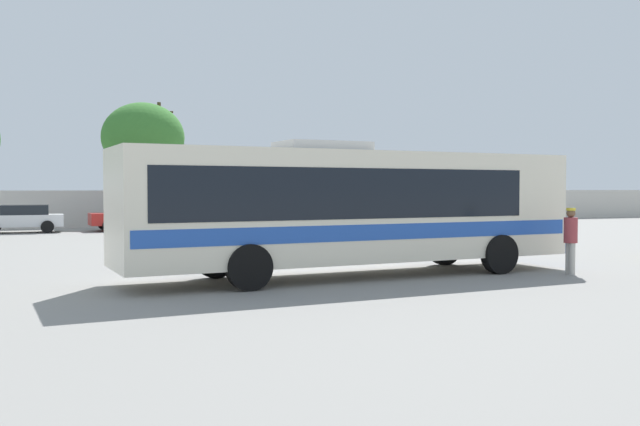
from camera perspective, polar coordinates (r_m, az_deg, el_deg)
The scene contains 8 objects.
ground_plane at distance 27.78m, azimuth -5.47°, elevation -2.68°, with size 300.00×300.00×0.00m, color gray.
perimeter_wall at distance 43.48m, azimuth -11.42°, elevation 0.39°, with size 80.00×0.30×2.16m, color beige.
coach_bus_cream_blue at distance 17.90m, azimuth 2.40°, elevation 0.63°, with size 12.24×3.47×3.42m.
attendant_by_bus_door at distance 19.45m, azimuth 19.73°, elevation -1.83°, with size 0.39×0.39×1.75m.
parked_car_leftmost_white at distance 39.10m, azimuth -23.10°, elevation -0.37°, with size 4.15×2.03×1.42m.
parked_car_second_red at distance 39.20m, azimuth -14.91°, elevation -0.23°, with size 4.56×2.14×1.49m.
utility_pole_near at distance 46.57m, azimuth -12.94°, elevation 4.21°, with size 1.80×0.24×7.84m.
roadside_tree_midleft at distance 45.89m, azimuth -14.20°, elevation 5.97°, with size 5.16×5.16×7.70m.
Camera 1 is at (-7.70, -16.60, 2.25)m, focal length 39.31 mm.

